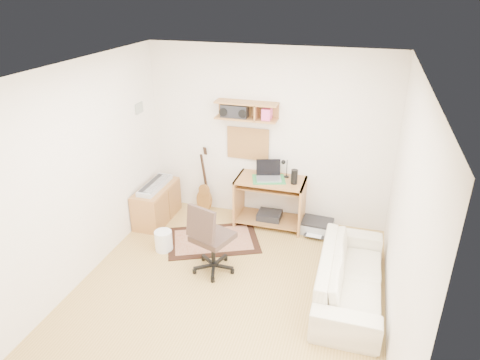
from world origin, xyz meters
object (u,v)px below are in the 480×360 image
(task_chair, at_px, (213,237))
(cabinet, at_px, (157,203))
(desk, at_px, (270,202))
(printer, at_px, (317,226))
(sofa, at_px, (351,269))

(task_chair, xyz_separation_m, cabinet, (-1.27, 0.98, -0.22))
(desk, xyz_separation_m, printer, (0.72, -0.02, -0.29))
(task_chair, height_order, printer, task_chair)
(cabinet, height_order, sofa, sofa)
(desk, height_order, sofa, desk)
(task_chair, bearing_deg, cabinet, 161.60)
(task_chair, height_order, sofa, task_chair)
(cabinet, xyz_separation_m, sofa, (2.96, -0.99, 0.08))
(cabinet, height_order, printer, cabinet)
(printer, relative_size, sofa, 0.25)
(desk, relative_size, printer, 2.18)
(desk, distance_m, cabinet, 1.73)
(desk, distance_m, sofa, 1.84)
(task_chair, distance_m, printer, 1.79)
(desk, xyz_separation_m, task_chair, (-0.42, -1.33, 0.12))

